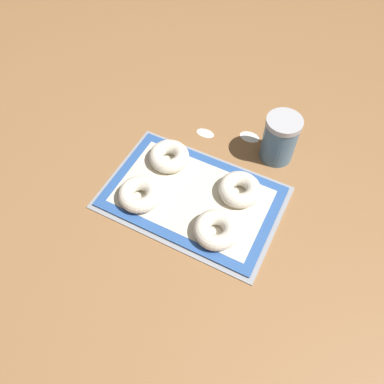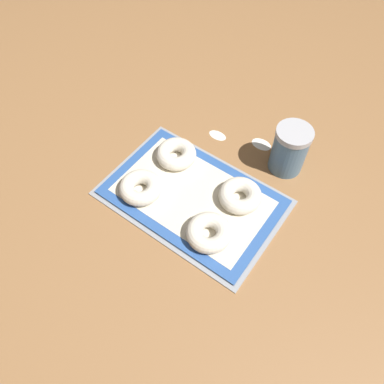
{
  "view_description": "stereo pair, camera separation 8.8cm",
  "coord_description": "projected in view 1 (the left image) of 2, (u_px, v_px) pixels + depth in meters",
  "views": [
    {
      "loc": [
        0.27,
        -0.5,
        0.84
      ],
      "look_at": [
        0.01,
        -0.0,
        0.03
      ],
      "focal_mm": 35.0,
      "sensor_mm": 36.0,
      "label": 1
    },
    {
      "loc": [
        0.34,
        -0.45,
        0.84
      ],
      "look_at": [
        0.01,
        -0.0,
        0.03
      ],
      "focal_mm": 35.0,
      "sensor_mm": 36.0,
      "label": 2
    }
  ],
  "objects": [
    {
      "name": "flour_patch_near",
      "position": [
        250.0,
        137.0,
        1.13
      ],
      "size": [
        0.06,
        0.04,
        0.0
      ],
      "color": "white",
      "rests_on": "ground_plane"
    },
    {
      "name": "ground_plane",
      "position": [
        187.0,
        196.0,
        1.01
      ],
      "size": [
        2.8,
        2.8,
        0.0
      ],
      "primitive_type": "plane",
      "color": "olive"
    },
    {
      "name": "bagel_front_left",
      "position": [
        140.0,
        194.0,
        0.98
      ],
      "size": [
        0.11,
        0.11,
        0.04
      ],
      "color": "silver",
      "rests_on": "baking_mat"
    },
    {
      "name": "bagel_front_right",
      "position": [
        216.0,
        230.0,
        0.92
      ],
      "size": [
        0.11,
        0.11,
        0.04
      ],
      "color": "silver",
      "rests_on": "baking_mat"
    },
    {
      "name": "baking_tray",
      "position": [
        192.0,
        198.0,
        1.0
      ],
      "size": [
        0.47,
        0.31,
        0.01
      ],
      "color": "#93969B",
      "rests_on": "ground_plane"
    },
    {
      "name": "baking_mat",
      "position": [
        192.0,
        197.0,
        1.0
      ],
      "size": [
        0.45,
        0.29,
        0.0
      ],
      "color": "#2D569E",
      "rests_on": "baking_tray"
    },
    {
      "name": "bagel_back_right",
      "position": [
        239.0,
        189.0,
        0.99
      ],
      "size": [
        0.11,
        0.11,
        0.04
      ],
      "color": "silver",
      "rests_on": "baking_mat"
    },
    {
      "name": "bagel_back_left",
      "position": [
        169.0,
        156.0,
        1.05
      ],
      "size": [
        0.11,
        0.11,
        0.04
      ],
      "color": "silver",
      "rests_on": "baking_mat"
    },
    {
      "name": "flour_patch_far",
      "position": [
        205.0,
        133.0,
        1.14
      ],
      "size": [
        0.06,
        0.03,
        0.0
      ],
      "color": "white",
      "rests_on": "ground_plane"
    },
    {
      "name": "flour_canister",
      "position": [
        280.0,
        139.0,
        1.03
      ],
      "size": [
        0.1,
        0.1,
        0.14
      ],
      "color": "slate",
      "rests_on": "ground_plane"
    }
  ]
}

